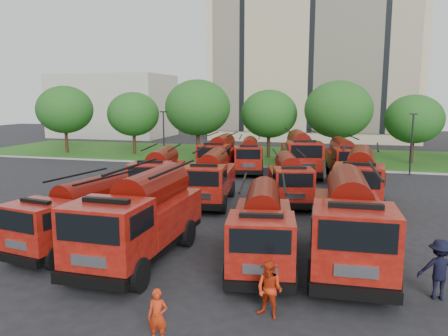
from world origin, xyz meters
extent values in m
plane|color=black|center=(0.00, 0.00, 0.00)|extent=(140.00, 140.00, 0.00)
cube|color=#204D14|center=(0.00, 26.00, 0.06)|extent=(70.00, 16.00, 0.12)
cube|color=gray|center=(0.00, 17.90, 0.07)|extent=(70.00, 0.30, 0.14)
cube|color=beige|center=(2.00, 48.00, 12.50)|extent=(30.00, 14.00, 25.00)
cube|color=black|center=(2.00, 40.90, 12.50)|extent=(28.00, 0.15, 22.00)
cube|color=#A6A293|center=(-30.00, 44.00, 5.00)|extent=(18.00, 12.00, 10.00)
cylinder|color=#382314|center=(-24.00, 22.00, 1.31)|extent=(0.36, 0.36, 2.62)
ellipsoid|color=#144817|center=(-24.00, 22.00, 5.03)|extent=(6.30, 6.30, 5.36)
cylinder|color=#382314|center=(-16.00, 23.00, 1.19)|extent=(0.36, 0.36, 2.38)
ellipsoid|color=#144817|center=(-16.00, 23.00, 4.56)|extent=(5.71, 5.71, 4.86)
cylinder|color=#382314|center=(-8.00, 21.50, 1.40)|extent=(0.36, 0.36, 2.80)
ellipsoid|color=#144817|center=(-8.00, 21.50, 5.36)|extent=(6.72, 6.72, 5.71)
cylinder|color=#382314|center=(-1.00, 24.00, 1.22)|extent=(0.36, 0.36, 2.45)
ellipsoid|color=#144817|center=(-1.00, 24.00, 4.69)|extent=(5.88, 5.88, 5.00)
cylinder|color=#382314|center=(6.00, 22.50, 1.36)|extent=(0.36, 0.36, 2.73)
ellipsoid|color=#144817|center=(6.00, 22.50, 5.23)|extent=(6.55, 6.55, 5.57)
cylinder|color=#382314|center=(13.00, 23.50, 1.14)|extent=(0.36, 0.36, 2.27)
ellipsoid|color=#144817|center=(13.00, 23.50, 4.36)|extent=(5.46, 5.46, 4.64)
cylinder|color=black|center=(-10.00, 17.20, 2.50)|extent=(0.14, 0.14, 5.00)
cube|color=black|center=(-10.00, 17.20, 5.05)|extent=(0.60, 0.25, 0.12)
cylinder|color=black|center=(12.00, 17.20, 2.50)|extent=(0.14, 0.14, 5.00)
cube|color=black|center=(12.00, 17.20, 5.05)|extent=(0.60, 0.25, 0.12)
cube|color=black|center=(-4.48, -5.59, 0.58)|extent=(3.07, 6.46, 0.27)
cube|color=black|center=(-5.02, -8.68, 0.53)|extent=(2.22, 0.60, 0.31)
cube|color=maroon|center=(-4.84, -7.68, 1.57)|extent=(2.47, 2.29, 1.73)
cube|color=black|center=(-5.01, -8.66, 1.97)|extent=(1.84, 0.36, 0.75)
cube|color=maroon|center=(-4.31, -4.62, 1.28)|extent=(2.84, 4.39, 1.15)
cylinder|color=#4C0803|center=(-4.31, -4.62, 2.23)|extent=(1.95, 3.89, 1.33)
cylinder|color=black|center=(-5.88, -7.68, 0.49)|extent=(0.47, 1.01, 0.97)
cylinder|color=black|center=(-3.87, -8.03, 0.49)|extent=(0.47, 1.01, 0.97)
cylinder|color=black|center=(-5.21, -3.84, 0.49)|extent=(0.47, 1.01, 0.97)
cylinder|color=black|center=(-3.20, -4.19, 0.49)|extent=(0.47, 1.01, 0.97)
cube|color=black|center=(-1.22, -6.15, 0.69)|extent=(2.52, 7.43, 0.32)
cube|color=black|center=(-1.26, -9.91, 0.63)|extent=(2.65, 0.29, 0.37)
cube|color=maroon|center=(-1.24, -8.69, 1.88)|extent=(2.62, 2.36, 2.06)
cube|color=black|center=(-1.26, -9.88, 2.35)|extent=(2.22, 0.08, 0.90)
cube|color=maroon|center=(-1.20, -4.99, 1.53)|extent=(2.65, 4.89, 1.37)
cylinder|color=#4C0803|center=(-1.20, -4.99, 2.66)|extent=(1.64, 4.46, 1.59)
cylinder|color=black|center=(-2.46, -8.89, 0.58)|extent=(0.38, 1.17, 1.16)
cylinder|color=black|center=(-0.03, -8.92, 0.58)|extent=(0.38, 1.17, 1.16)
cylinder|color=black|center=(-2.41, -4.24, 0.58)|extent=(0.38, 1.17, 1.16)
cylinder|color=black|center=(0.02, -4.26, 0.58)|extent=(0.38, 1.17, 1.16)
cube|color=black|center=(3.53, -5.55, 0.59)|extent=(3.02, 6.61, 0.27)
cube|color=black|center=(4.01, -8.74, 0.55)|extent=(2.28, 0.57, 0.32)
cube|color=maroon|center=(3.85, -7.71, 1.61)|extent=(2.50, 2.31, 1.77)
cube|color=black|center=(4.01, -8.71, 2.02)|extent=(1.89, 0.33, 0.77)
cube|color=maroon|center=(3.38, -4.56, 1.32)|extent=(2.83, 4.47, 1.18)
cylinder|color=#4C0803|center=(3.38, -4.56, 2.28)|extent=(1.92, 3.98, 1.36)
cylinder|color=black|center=(2.85, -8.04, 0.50)|extent=(0.46, 1.04, 1.00)
cylinder|color=black|center=(4.92, -7.73, 0.50)|extent=(0.46, 1.04, 1.00)
cylinder|color=black|center=(2.25, -4.09, 0.50)|extent=(0.46, 1.04, 1.00)
cylinder|color=black|center=(4.31, -3.78, 0.50)|extent=(0.46, 1.04, 1.00)
cube|color=black|center=(6.71, -4.84, 0.70)|extent=(2.77, 7.59, 0.32)
cube|color=black|center=(6.87, -8.64, 0.64)|extent=(2.68, 0.38, 0.37)
cube|color=maroon|center=(6.82, -7.41, 1.90)|extent=(2.72, 2.46, 2.09)
cube|color=black|center=(6.87, -8.61, 2.38)|extent=(2.25, 0.15, 0.91)
cube|color=maroon|center=(6.67, -3.67, 1.55)|extent=(2.82, 5.03, 1.39)
cylinder|color=#4C0803|center=(6.67, -3.67, 2.69)|extent=(1.79, 4.56, 1.61)
cylinder|color=black|center=(5.60, -7.67, 0.59)|extent=(0.42, 1.19, 1.18)
cylinder|color=black|center=(8.06, -7.57, 0.59)|extent=(0.42, 1.19, 1.18)
cylinder|color=black|center=(5.41, -2.97, 0.59)|extent=(0.42, 1.19, 1.18)
cylinder|color=black|center=(7.87, -2.87, 0.59)|extent=(0.42, 1.19, 1.18)
cube|color=black|center=(-4.92, 4.21, 0.61)|extent=(3.27, 6.86, 0.28)
cube|color=black|center=(-4.34, 0.92, 0.56)|extent=(2.36, 0.64, 0.33)
cube|color=maroon|center=(-4.52, 1.99, 1.67)|extent=(2.63, 2.44, 1.83)
cube|color=black|center=(-4.34, 0.95, 2.09)|extent=(1.95, 0.39, 0.80)
cube|color=maroon|center=(-5.09, 5.23, 1.36)|extent=(3.02, 4.66, 1.22)
cylinder|color=#4C0803|center=(-5.09, 5.23, 2.36)|extent=(2.07, 4.13, 1.41)
cylinder|color=black|center=(-5.56, 1.62, 0.52)|extent=(0.50, 1.08, 1.03)
cylinder|color=black|center=(-3.43, 1.99, 0.52)|extent=(0.50, 1.08, 1.03)
cylinder|color=black|center=(-6.27, 5.69, 0.52)|extent=(0.50, 1.08, 1.03)
cylinder|color=black|center=(-4.14, 6.07, 0.52)|extent=(0.50, 1.08, 1.03)
cube|color=black|center=(-1.28, 3.63, 0.62)|extent=(3.01, 6.87, 0.28)
cube|color=black|center=(-0.85, 0.28, 0.57)|extent=(2.39, 0.54, 0.33)
cube|color=maroon|center=(-0.99, 1.37, 1.69)|extent=(2.57, 2.37, 1.85)
cube|color=black|center=(-0.85, 0.31, 2.11)|extent=(1.98, 0.30, 0.81)
cube|color=maroon|center=(-1.41, 4.66, 1.38)|extent=(2.86, 4.63, 1.23)
cylinder|color=#4C0803|center=(-1.41, 4.66, 2.39)|extent=(1.92, 4.14, 1.42)
cylinder|color=black|center=(-2.05, 1.04, 0.52)|extent=(0.46, 1.08, 1.04)
cylinder|color=black|center=(0.12, 1.32, 0.52)|extent=(0.46, 1.08, 1.04)
cylinder|color=black|center=(-2.58, 5.18, 0.52)|extent=(0.46, 1.08, 1.04)
cylinder|color=black|center=(-0.41, 5.46, 0.52)|extent=(0.46, 1.08, 1.04)
cube|color=black|center=(3.35, 5.00, 0.57)|extent=(3.37, 6.49, 0.27)
cube|color=black|center=(4.05, 1.94, 0.53)|extent=(2.20, 0.71, 0.31)
cube|color=maroon|center=(3.83, 2.93, 1.57)|extent=(2.55, 2.38, 1.72)
cube|color=black|center=(4.05, 1.96, 1.97)|extent=(1.82, 0.46, 0.75)
cube|color=maroon|center=(3.13, 5.95, 1.28)|extent=(3.03, 4.45, 1.15)
cylinder|color=#4C0803|center=(3.13, 5.95, 2.22)|extent=(2.13, 3.92, 1.33)
cylinder|color=black|center=(2.87, 2.53, 0.49)|extent=(0.52, 1.02, 0.97)
cylinder|color=black|center=(4.86, 2.98, 0.49)|extent=(0.52, 1.02, 0.97)
cylinder|color=black|center=(2.00, 6.32, 0.49)|extent=(0.52, 1.02, 0.97)
cylinder|color=black|center=(3.98, 6.78, 0.49)|extent=(0.52, 1.02, 0.97)
cube|color=black|center=(7.46, 4.83, 0.68)|extent=(2.86, 7.42, 0.31)
cube|color=black|center=(7.22, 1.14, 0.62)|extent=(2.61, 0.43, 0.36)
cube|color=maroon|center=(7.29, 2.34, 1.85)|extent=(2.69, 2.45, 2.03)
cube|color=black|center=(7.22, 1.17, 2.31)|extent=(2.18, 0.19, 0.88)
cube|color=maroon|center=(7.53, 5.97, 1.51)|extent=(2.85, 4.94, 1.35)
cylinder|color=#4C0803|center=(7.53, 5.97, 2.61)|extent=(1.84, 4.46, 1.56)
cylinder|color=black|center=(6.09, 2.20, 0.57)|extent=(0.44, 1.17, 1.14)
cylinder|color=black|center=(8.47, 2.05, 0.57)|extent=(0.44, 1.17, 1.14)
cylinder|color=black|center=(6.38, 6.77, 0.57)|extent=(0.44, 1.17, 1.14)
cylinder|color=black|center=(8.77, 6.62, 0.57)|extent=(0.44, 1.17, 1.14)
cube|color=black|center=(-3.58, 14.03, 0.63)|extent=(2.57, 6.90, 0.29)
cube|color=black|center=(-3.40, 10.59, 0.58)|extent=(2.43, 0.37, 0.34)
cube|color=maroon|center=(-3.46, 11.70, 1.72)|extent=(2.48, 2.25, 1.89)
cube|color=black|center=(-3.40, 10.61, 2.16)|extent=(2.04, 0.15, 0.82)
cube|color=maroon|center=(-3.63, 15.09, 1.41)|extent=(2.60, 4.58, 1.26)
cylinder|color=#4C0803|center=(-3.63, 15.09, 2.44)|extent=(1.66, 4.14, 1.46)
cylinder|color=black|center=(-4.56, 11.45, 0.53)|extent=(0.39, 1.08, 1.07)
cylinder|color=black|center=(-2.33, 11.56, 0.53)|extent=(0.39, 1.08, 1.07)
cylinder|color=black|center=(-4.78, 15.71, 0.53)|extent=(0.39, 1.08, 1.07)
cylinder|color=black|center=(-2.55, 15.83, 0.53)|extent=(0.39, 1.08, 1.07)
cube|color=black|center=(-1.19, 14.91, 0.58)|extent=(3.13, 6.53, 0.27)
cube|color=black|center=(-0.63, 11.78, 0.54)|extent=(2.24, 0.61, 0.31)
cube|color=maroon|center=(-0.81, 12.80, 1.59)|extent=(2.51, 2.32, 1.75)
cube|color=black|center=(-0.63, 11.81, 1.99)|extent=(1.86, 0.37, 0.76)
cube|color=maroon|center=(-1.36, 15.88, 1.30)|extent=(2.88, 4.44, 1.16)
cylinder|color=#4C0803|center=(-1.36, 15.88, 2.25)|extent=(1.98, 3.94, 1.34)
cylinder|color=black|center=(-1.79, 12.44, 0.49)|extent=(0.48, 1.02, 0.99)
cylinder|color=black|center=(0.23, 12.80, 0.49)|extent=(0.48, 1.02, 0.99)
cylinder|color=black|center=(-2.48, 16.32, 0.49)|extent=(0.48, 1.02, 0.99)
cylinder|color=black|center=(-0.46, 16.68, 0.49)|extent=(0.48, 1.02, 0.99)
cube|color=black|center=(3.13, 14.91, 0.71)|extent=(4.02, 8.00, 0.33)
cube|color=black|center=(3.92, 11.11, 0.66)|extent=(2.73, 0.82, 0.38)
cube|color=maroon|center=(3.66, 12.34, 1.94)|extent=(3.11, 2.90, 2.13)
cube|color=black|center=(3.91, 11.15, 2.43)|extent=(2.26, 0.52, 0.93)
cube|color=maroon|center=(2.88, 16.09, 1.58)|extent=(3.65, 5.47, 1.42)
cylinder|color=#4C0803|center=(2.88, 16.09, 2.74)|extent=(2.54, 4.83, 1.64)
cylinder|color=black|center=(2.47, 11.87, 0.60)|extent=(0.62, 1.25, 1.20)
cylinder|color=black|center=(4.93, 12.39, 0.60)|extent=(0.62, 1.25, 1.20)
cylinder|color=black|center=(1.49, 16.58, 0.60)|extent=(0.62, 1.25, 1.20)
cylinder|color=black|center=(3.95, 17.09, 0.60)|extent=(0.62, 1.25, 1.20)
cube|color=black|center=(6.64, 14.43, 0.62)|extent=(3.34, 6.96, 0.29)
cube|color=black|center=(7.24, 11.10, 0.57)|extent=(2.39, 0.65, 0.33)
cube|color=maroon|center=(7.04, 12.18, 1.69)|extent=(2.67, 2.48, 1.86)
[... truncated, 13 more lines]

